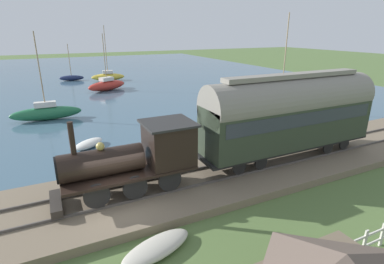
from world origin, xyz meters
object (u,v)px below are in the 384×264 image
beached_dinghy (157,248)px  steam_locomotive (140,154)px  rowboat_far_out (89,144)px  sailboat_green (46,113)px  sailboat_red (107,85)px  passenger_coach (291,112)px  sailboat_navy (72,78)px  sailboat_gray (280,105)px  sailboat_yellow (108,76)px

beached_dinghy → steam_locomotive: bearing=-9.7°
beached_dinghy → rowboat_far_out: bearing=3.7°
sailboat_green → sailboat_red: size_ratio=1.05×
passenger_coach → sailboat_navy: bearing=12.6°
sailboat_navy → steam_locomotive: bearing=-169.1°
sailboat_navy → beached_dinghy: sailboat_navy is taller
sailboat_gray → rowboat_far_out: (-1.37, 17.75, -0.47)m
passenger_coach → rowboat_far_out: (7.78, 10.11, -2.91)m
steam_locomotive → passenger_coach: passenger_coach is taller
sailboat_navy → rowboat_far_out: 30.48m
rowboat_far_out → sailboat_yellow: bearing=-52.2°
sailboat_gray → rowboat_far_out: sailboat_gray is taller
beached_dinghy → sailboat_green: bearing=8.9°
passenger_coach → rowboat_far_out: size_ratio=4.37×
passenger_coach → beached_dinghy: passenger_coach is taller
sailboat_green → sailboat_yellow: size_ratio=0.91×
sailboat_yellow → beached_dinghy: bearing=178.8°
steam_locomotive → beached_dinghy: size_ratio=2.14×
sailboat_gray → sailboat_green: bearing=45.8°
sailboat_red → rowboat_far_out: bearing=139.9°
sailboat_navy → sailboat_red: bearing=-150.6°
sailboat_red → sailboat_gray: bearing=-171.6°
sailboat_green → sailboat_yellow: bearing=-22.8°
sailboat_gray → sailboat_navy: bearing=4.1°
sailboat_red → sailboat_yellow: 8.31m
sailboat_navy → beached_dinghy: bearing=-170.0°
passenger_coach → sailboat_yellow: size_ratio=1.35×
sailboat_gray → sailboat_red: bearing=9.3°
passenger_coach → rowboat_far_out: 13.08m
sailboat_gray → sailboat_red: 22.53m
steam_locomotive → sailboat_navy: 38.26m
passenger_coach → beached_dinghy: 10.52m
sailboat_red → sailboat_navy: bearing=-7.6°
sailboat_yellow → sailboat_gray: bearing=-150.2°
sailboat_navy → beached_dinghy: (-42.03, 0.80, -0.24)m
rowboat_far_out → beached_dinghy: size_ratio=0.84×
beached_dinghy → sailboat_red: bearing=-7.7°
sailboat_green → sailboat_navy: size_ratio=1.34×
steam_locomotive → sailboat_red: size_ratio=0.91×
sailboat_yellow → sailboat_green: bearing=162.6°
steam_locomotive → sailboat_red: 28.02m
sailboat_yellow → beached_dinghy: (-39.69, 5.97, -0.41)m
passenger_coach → sailboat_red: bearing=10.4°
sailboat_yellow → sailboat_red: bearing=175.5°
sailboat_gray → beached_dinghy: (-12.96, 16.99, -0.50)m
sailboat_red → passenger_coach: bearing=164.4°
sailboat_green → sailboat_red: 13.76m
rowboat_far_out → beached_dinghy: 11.61m
sailboat_green → sailboat_gray: bearing=-107.2°
sailboat_gray → rowboat_far_out: bearing=69.4°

